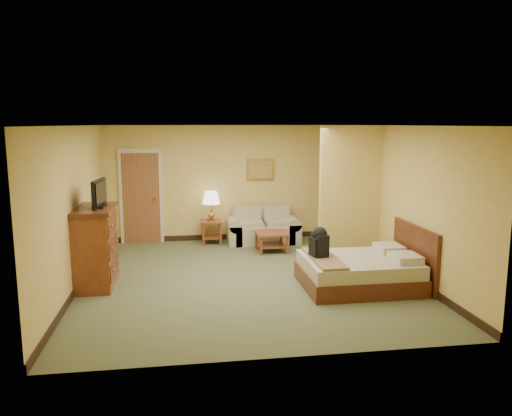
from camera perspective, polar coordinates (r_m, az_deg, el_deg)
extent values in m
plane|color=#545C3C|center=(8.68, -1.15, -8.02)|extent=(6.00, 6.00, 0.00)
plane|color=white|center=(8.28, -1.21, 9.40)|extent=(6.00, 6.00, 0.00)
cube|color=#D8B95C|center=(11.34, -3.14, 2.86)|extent=(5.50, 0.02, 2.60)
cube|color=#D8B95C|center=(8.48, -19.93, 0.01)|extent=(0.02, 6.00, 2.60)
cube|color=#D8B95C|center=(9.15, 16.16, 0.87)|extent=(0.02, 6.00, 2.60)
cube|color=#D8B95C|center=(9.77, 10.71, 1.62)|extent=(1.20, 0.15, 2.60)
cube|color=beige|center=(11.32, -12.99, 1.34)|extent=(0.94, 0.06, 2.10)
cube|color=brown|center=(11.32, -12.99, 1.08)|extent=(0.80, 0.04, 2.00)
cylinder|color=#A3763C|center=(11.24, -11.48, 1.08)|extent=(0.04, 0.12, 0.04)
cube|color=black|center=(11.54, -3.08, -3.28)|extent=(5.50, 0.02, 0.12)
cube|color=tan|center=(11.15, 0.86, -3.00)|extent=(1.31, 0.70, 0.39)
cube|color=tan|center=(11.36, 0.61, -0.68)|extent=(1.31, 0.17, 0.41)
cube|color=tan|center=(11.06, -2.50, -2.99)|extent=(0.28, 0.70, 0.44)
cube|color=tan|center=(11.27, 4.16, -2.77)|extent=(0.28, 0.70, 0.44)
cube|color=maroon|center=(11.08, -5.12, -1.53)|extent=(0.47, 0.47, 0.04)
cube|color=maroon|center=(11.16, -5.09, -3.33)|extent=(0.39, 0.39, 0.03)
cube|color=maroon|center=(10.94, -6.02, -3.07)|extent=(0.05, 0.05, 0.48)
cube|color=maroon|center=(10.97, -4.06, -3.01)|extent=(0.05, 0.05, 0.48)
cube|color=maroon|center=(11.31, -6.11, -2.66)|extent=(0.05, 0.05, 0.48)
cube|color=maroon|center=(11.33, -4.21, -2.60)|extent=(0.05, 0.05, 0.48)
cylinder|color=#A3763C|center=(11.08, -5.12, -1.33)|extent=(0.20, 0.20, 0.04)
cylinder|color=#A3763C|center=(11.03, -5.14, -0.04)|extent=(0.03, 0.03, 0.33)
cone|color=white|center=(10.99, -5.16, 1.19)|extent=(0.39, 0.39, 0.27)
cube|color=maroon|center=(10.35, 1.77, -2.89)|extent=(0.65, 0.65, 0.04)
cube|color=maroon|center=(10.41, 1.77, -4.26)|extent=(0.56, 0.56, 0.03)
cube|color=maroon|center=(10.09, 0.52, -4.38)|extent=(0.05, 0.05, 0.38)
cube|color=maroon|center=(10.71, 2.94, -3.57)|extent=(0.05, 0.05, 0.38)
cube|color=#B78E3F|center=(11.38, 0.50, 4.41)|extent=(0.63, 0.03, 0.49)
cube|color=#A67633|center=(11.36, 0.52, 4.40)|extent=(0.53, 0.02, 0.39)
cube|color=maroon|center=(8.57, -17.86, -4.43)|extent=(0.57, 1.14, 1.24)
cube|color=#481E11|center=(8.44, -18.09, -0.13)|extent=(0.64, 1.22, 0.06)
cube|color=black|center=(8.42, -17.43, 0.18)|extent=(0.21, 0.34, 0.03)
cube|color=black|center=(8.39, -17.51, 1.63)|extent=(0.12, 0.73, 0.44)
cube|color=#481E11|center=(8.37, 11.58, -7.92)|extent=(1.80, 1.44, 0.27)
cube|color=beige|center=(8.31, 11.64, -6.32)|extent=(1.75, 1.39, 0.22)
cube|color=#481E11|center=(8.65, 17.67, -5.14)|extent=(0.06, 1.53, 0.99)
cube|color=beige|center=(8.23, 16.71, -5.51)|extent=(0.41, 0.50, 0.13)
cube|color=beige|center=(8.79, 14.96, -4.48)|extent=(0.41, 0.50, 0.13)
cube|color=#7E6345|center=(8.09, 7.75, -5.70)|extent=(0.41, 1.35, 0.05)
cube|color=black|center=(8.10, 7.27, -4.36)|extent=(0.26, 0.33, 0.40)
sphere|color=black|center=(8.05, 7.30, -2.99)|extent=(0.24, 0.24, 0.24)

